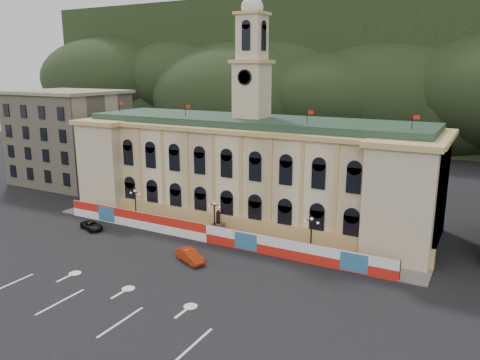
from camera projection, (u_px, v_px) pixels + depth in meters
The scene contains 13 objects.
ground at pixel (132, 287), 50.24m from camera, with size 260.00×260.00×0.00m, color black.
lane_markings at pixel (97, 307), 45.97m from camera, with size 26.00×10.00×0.02m, color white, non-canonical shape.
hill_ridge at pixel (386, 79), 149.79m from camera, with size 230.00×80.00×64.00m.
city_hall at pixel (250, 168), 71.99m from camera, with size 56.20×17.60×37.10m.
side_building_left at pixel (69, 137), 94.51m from camera, with size 21.00×17.00×18.60m.
hoarding_fence at pixel (207, 233), 62.78m from camera, with size 50.00×0.44×2.50m.
pavement at pixel (217, 235), 65.36m from camera, with size 56.00×5.50×0.16m, color slate.
statue at pixel (218, 227), 65.32m from camera, with size 1.40×1.40×3.72m.
lamp_left at pixel (135, 203), 70.56m from camera, with size 1.96×0.44×5.15m.
lamp_center at pixel (214, 217), 64.03m from camera, with size 1.96×0.44×5.15m.
lamp_right at pixel (311, 233), 57.50m from camera, with size 1.96×0.44×5.15m.
red_sedan at pixel (190, 256), 56.54m from camera, with size 4.89×3.38×1.53m, color #B12A0C.
black_suv at pixel (92, 226), 67.93m from camera, with size 4.64×3.19×1.18m, color black.
Camera 1 is at (32.38, -34.93, 22.86)m, focal length 35.00 mm.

